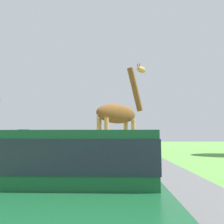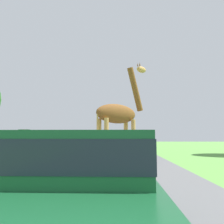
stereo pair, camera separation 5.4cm
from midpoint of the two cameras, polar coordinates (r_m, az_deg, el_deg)
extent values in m
cube|color=#5B5B5E|center=(29.07, 0.47, -8.86)|extent=(7.54, 120.00, 0.00)
cylinder|color=tan|center=(10.72, 3.52, -7.76)|extent=(0.18, 0.18, 2.16)
cylinder|color=#2D2319|center=(10.80, 3.55, -13.21)|extent=(0.24, 0.24, 0.11)
cylinder|color=tan|center=(10.36, 5.35, -7.80)|extent=(0.18, 0.18, 2.16)
cylinder|color=#2D2319|center=(10.44, 5.40, -13.44)|extent=(0.24, 0.24, 0.11)
cylinder|color=tan|center=(9.80, -2.96, -7.91)|extent=(0.18, 0.18, 2.16)
cylinder|color=#2D2319|center=(9.89, -3.00, -13.87)|extent=(0.24, 0.24, 0.11)
cylinder|color=tan|center=(9.41, -1.21, -7.99)|extent=(0.18, 0.18, 2.16)
cylinder|color=#2D2319|center=(9.50, -1.23, -14.20)|extent=(0.24, 0.24, 0.11)
ellipsoid|color=brown|center=(10.10, 1.29, -0.43)|extent=(1.97, 1.81, 0.83)
cylinder|color=brown|center=(11.01, 5.72, 5.43)|extent=(0.84, 0.78, 2.02)
ellipsoid|color=tan|center=(11.54, 7.21, 10.08)|extent=(0.58, 0.55, 0.30)
cylinder|color=tan|center=(9.45, -3.37, -3.64)|extent=(0.06, 0.06, 1.19)
cone|color=brown|center=(11.54, 6.36, 11.26)|extent=(0.07, 0.07, 0.16)
cone|color=brown|center=(11.45, 6.83, 11.41)|extent=(0.07, 0.07, 0.16)
cube|color=#144C28|center=(3.33, -6.98, -19.88)|extent=(1.88, 4.40, 0.59)
cube|color=#144C28|center=(3.24, -6.84, -9.87)|extent=(1.69, 1.98, 0.57)
cube|color=#19232D|center=(3.24, -6.84, -9.37)|extent=(1.71, 2.00, 0.34)
cylinder|color=black|center=(4.80, -13.69, -18.43)|extent=(0.38, 0.70, 0.70)
cylinder|color=black|center=(4.64, 5.57, -19.02)|extent=(0.38, 0.70, 0.70)
cube|color=gray|center=(15.52, 5.61, -9.08)|extent=(1.79, 4.01, 0.57)
cube|color=gray|center=(15.50, 5.59, -7.14)|extent=(1.61, 1.81, 0.48)
cube|color=#19232D|center=(15.50, 5.58, -7.05)|extent=(1.63, 1.82, 0.29)
cube|color=red|center=(13.47, 2.93, -8.69)|extent=(0.32, 0.03, 0.14)
cube|color=red|center=(13.56, 9.21, -8.60)|extent=(0.32, 0.03, 0.14)
cylinder|color=black|center=(16.71, 2.89, -9.69)|extent=(0.36, 0.70, 0.70)
cylinder|color=black|center=(16.78, 7.85, -9.62)|extent=(0.36, 0.70, 0.70)
cylinder|color=black|center=(14.31, 2.98, -10.29)|extent=(0.36, 0.70, 0.70)
cylinder|color=black|center=(14.39, 8.78, -10.20)|extent=(0.36, 0.70, 0.70)
cube|color=silver|center=(24.63, 5.43, -8.13)|extent=(1.83, 3.92, 0.54)
cube|color=silver|center=(24.62, 5.41, -6.93)|extent=(1.65, 1.77, 0.49)
cube|color=#19232D|center=(24.62, 5.41, -6.87)|extent=(1.67, 1.78, 0.30)
cube|color=red|center=(22.62, 3.77, -7.84)|extent=(0.33, 0.03, 0.13)
cube|color=red|center=(22.71, 7.60, -7.79)|extent=(0.33, 0.03, 0.13)
cylinder|color=black|center=(25.79, 3.65, -8.55)|extent=(0.37, 0.59, 0.59)
cylinder|color=black|center=(25.86, 6.93, -8.51)|extent=(0.37, 0.59, 0.59)
cylinder|color=black|center=(23.43, 3.78, -8.79)|extent=(0.37, 0.59, 0.59)
cylinder|color=black|center=(23.52, 7.39, -8.75)|extent=(0.37, 0.59, 0.59)
cube|color=maroon|center=(19.90, -2.85, -8.68)|extent=(1.88, 4.80, 0.51)
cube|color=maroon|center=(19.89, -2.84, -7.28)|extent=(1.69, 2.16, 0.47)
cube|color=#19232D|center=(19.89, -2.84, -7.21)|extent=(1.71, 2.18, 0.28)
cube|color=red|center=(17.60, -6.09, -8.40)|extent=(0.34, 0.03, 0.12)
cube|color=red|center=(17.44, -1.02, -8.46)|extent=(0.34, 0.03, 0.12)
cylinder|color=black|center=(21.42, -4.53, -9.06)|extent=(0.38, 0.57, 0.57)
cylinder|color=black|center=(21.30, -0.45, -9.10)|extent=(0.38, 0.57, 0.57)
cylinder|color=black|center=(18.57, -5.60, -9.50)|extent=(0.38, 0.57, 0.57)
cylinder|color=black|center=(18.43, -0.90, -9.56)|extent=(0.38, 0.57, 0.57)
cylinder|color=#4C3823|center=(15.21, -20.45, -7.47)|extent=(0.08, 0.08, 1.86)
cube|color=#1E562D|center=(15.20, -20.35, -4.79)|extent=(0.70, 0.04, 0.44)
camera|label=1|loc=(0.03, -89.85, -0.02)|focal=38.00mm
camera|label=2|loc=(0.03, 90.15, 0.02)|focal=38.00mm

